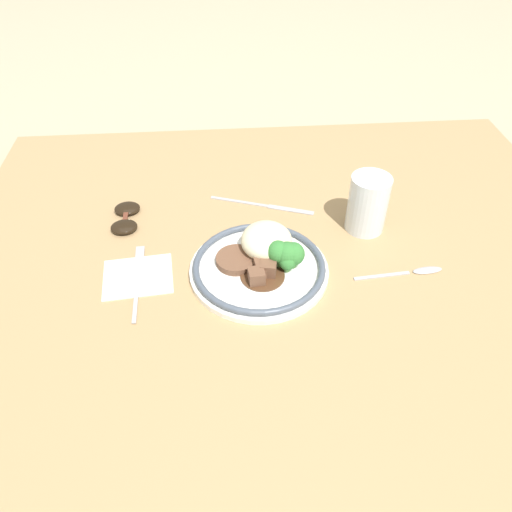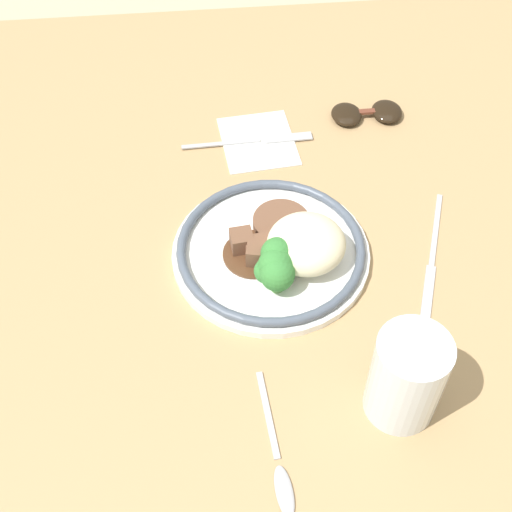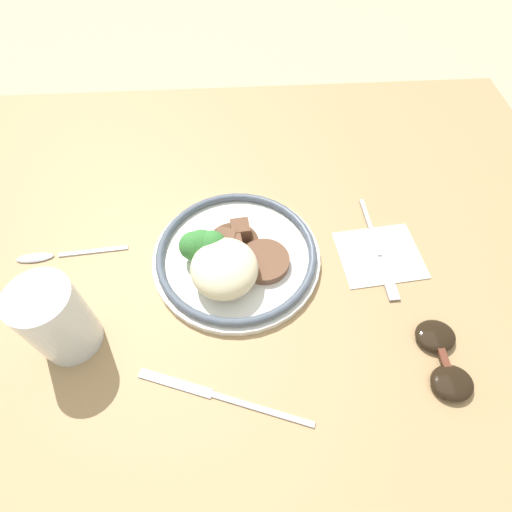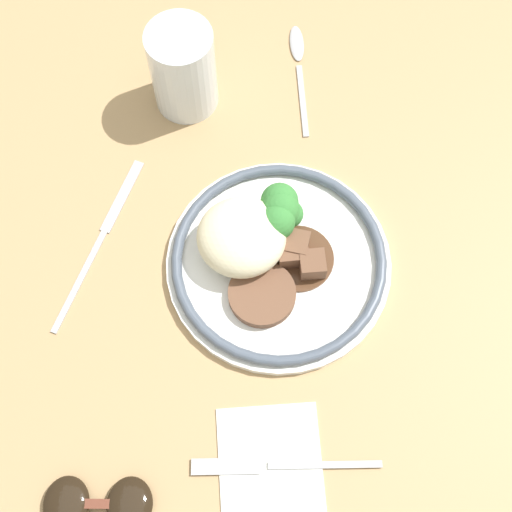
% 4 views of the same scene
% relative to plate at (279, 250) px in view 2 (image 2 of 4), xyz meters
% --- Properties ---
extents(ground_plane, '(8.00, 8.00, 0.00)m').
position_rel_plate_xyz_m(ground_plane, '(0.04, 0.04, -0.05)').
color(ground_plane, tan).
extents(dining_table, '(1.25, 1.01, 0.03)m').
position_rel_plate_xyz_m(dining_table, '(0.04, 0.04, -0.04)').
color(dining_table, tan).
rests_on(dining_table, ground).
extents(napkin, '(0.13, 0.11, 0.00)m').
position_rel_plate_xyz_m(napkin, '(-0.23, -0.00, -0.02)').
color(napkin, silver).
rests_on(napkin, dining_table).
extents(plate, '(0.25, 0.25, 0.07)m').
position_rel_plate_xyz_m(plate, '(0.00, 0.00, 0.00)').
color(plate, white).
rests_on(plate, dining_table).
extents(juice_glass, '(0.08, 0.08, 0.12)m').
position_rel_plate_xyz_m(juice_glass, '(0.21, 0.11, 0.03)').
color(juice_glass, '#F4AD19').
rests_on(juice_glass, dining_table).
extents(fork, '(0.02, 0.19, 0.00)m').
position_rel_plate_xyz_m(fork, '(-0.23, -0.00, -0.02)').
color(fork, '#ADADB2').
rests_on(fork, napkin).
extents(knife, '(0.21, 0.08, 0.00)m').
position_rel_plate_xyz_m(knife, '(0.02, 0.19, -0.02)').
color(knife, '#ADADB2').
rests_on(knife, dining_table).
extents(spoon, '(0.17, 0.03, 0.01)m').
position_rel_plate_xyz_m(spoon, '(0.27, -0.03, -0.02)').
color(spoon, '#ADADB2').
rests_on(spoon, dining_table).
extents(sunglasses, '(0.05, 0.11, 0.02)m').
position_rel_plate_xyz_m(sunglasses, '(-0.27, 0.17, -0.01)').
color(sunglasses, black).
rests_on(sunglasses, dining_table).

